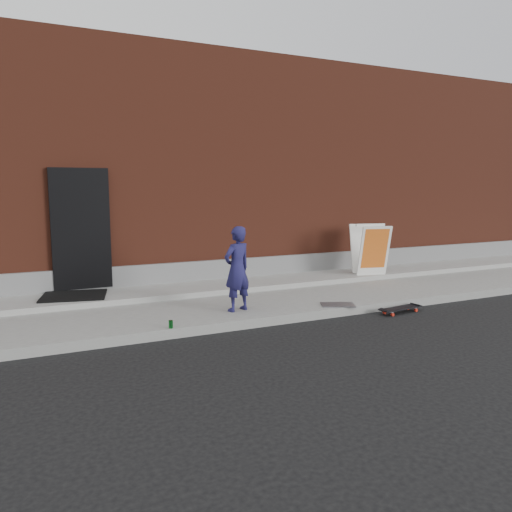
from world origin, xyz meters
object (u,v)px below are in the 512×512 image
skateboard (400,308)px  pizza_sign (370,249)px  child (237,269)px  soda_can (171,324)px

skateboard → pizza_sign: (1.08, 2.25, 0.73)m
child → soda_can: 1.53m
child → pizza_sign: (3.82, 1.43, -0.04)m
pizza_sign → soda_can: bearing=-158.8°
skateboard → pizza_sign: size_ratio=0.77×
child → pizza_sign: child is taller
pizza_sign → soda_can: size_ratio=9.71×
child → soda_can: bearing=5.2°
skateboard → soda_can: (-4.02, 0.27, 0.13)m
child → skateboard: (2.74, -0.81, -0.77)m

